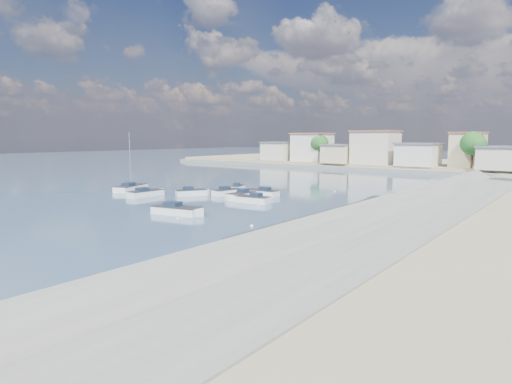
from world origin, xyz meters
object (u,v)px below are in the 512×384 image
motorboat_a (147,193)px  motorboat_b (229,192)px  motorboat_f (238,188)px  motorboat_h (179,211)px  motorboat_c (261,193)px  motorboat_e (193,193)px  motorboat_d (252,200)px  sailboat (132,188)px  motorboat_g (240,196)px

motorboat_a → motorboat_b: (7.92, 7.96, -0.00)m
motorboat_f → motorboat_h: size_ratio=0.64×
motorboat_c → motorboat_e: same height
motorboat_d → motorboat_a: bearing=-163.7°
sailboat → motorboat_c: bearing=21.2°
motorboat_e → motorboat_f: size_ratio=1.16×
motorboat_g → sailboat: 19.24m
motorboat_e → sailboat: 11.74m
motorboat_g → motorboat_e: bearing=-168.7°
motorboat_e → sailboat: size_ratio=0.50×
motorboat_b → motorboat_h: size_ratio=0.81×
motorboat_f → motorboat_g: (5.96, -6.49, 0.00)m
motorboat_a → motorboat_f: same height
motorboat_b → motorboat_f: same height
motorboat_f → motorboat_a: bearing=-115.0°
motorboat_b → motorboat_e: same height
motorboat_c → sailboat: 20.55m
motorboat_g → motorboat_h: same height
motorboat_g → motorboat_h: bearing=-79.4°
motorboat_c → motorboat_d: same height
motorboat_c → motorboat_g: 4.24m
motorboat_c → motorboat_g: size_ratio=1.04×
motorboat_c → motorboat_e: bearing=-142.9°
motorboat_h → sailboat: sailboat is taller
motorboat_c → sailboat: size_ratio=0.59×
motorboat_f → motorboat_b: bearing=-64.4°
motorboat_c → motorboat_g: bearing=-92.5°
motorboat_a → motorboat_e: bearing=45.3°
motorboat_e → motorboat_h: 14.77m
motorboat_b → motorboat_e: 4.98m
motorboat_e → sailboat: bearing=-171.6°
motorboat_c → sailboat: sailboat is taller
motorboat_a → sailboat: sailboat is taller
motorboat_b → motorboat_d: 7.92m
motorboat_b → motorboat_d: bearing=-26.9°
motorboat_g → motorboat_c: bearing=87.5°
motorboat_h → motorboat_f: bearing=113.5°
motorboat_d → motorboat_h: same height
motorboat_a → motorboat_b: 11.23m
motorboat_a → motorboat_e: (4.39, 4.44, -0.00)m
motorboat_a → motorboat_f: 13.70m
sailboat → motorboat_d: bearing=4.2°
motorboat_d → motorboat_g: size_ratio=0.95×
motorboat_f → motorboat_h: same height
motorboat_c → motorboat_h: (2.17, -16.83, -0.00)m
motorboat_c → sailboat: bearing=-158.8°
motorboat_h → motorboat_d: bearing=85.4°
motorboat_c → motorboat_d: size_ratio=1.10×
motorboat_d → motorboat_f: 12.21m
motorboat_f → sailboat: (-13.02, -9.67, 0.03)m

